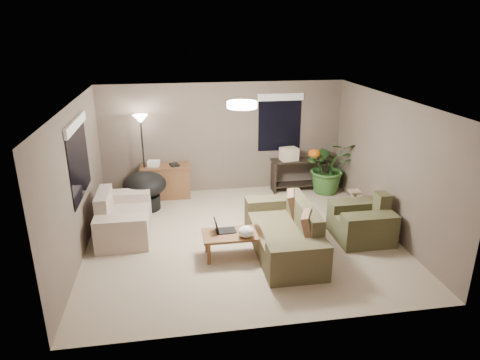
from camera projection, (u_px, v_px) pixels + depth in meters
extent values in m
plane|color=tan|center=(242.00, 237.00, 7.86)|extent=(5.50, 5.50, 0.00)
plane|color=white|center=(242.00, 101.00, 7.01)|extent=(5.50, 5.50, 0.00)
plane|color=brown|center=(224.00, 138.00, 9.75)|extent=(5.50, 0.00, 5.50)
plane|color=brown|center=(276.00, 240.00, 5.11)|extent=(5.50, 0.00, 5.50)
plane|color=brown|center=(77.00, 182.00, 7.01)|extent=(0.00, 5.00, 5.00)
plane|color=brown|center=(389.00, 165.00, 7.85)|extent=(0.00, 5.00, 5.00)
cube|color=brown|center=(283.00, 239.00, 7.34)|extent=(0.95, 1.48, 0.42)
cube|color=brown|center=(304.00, 215.00, 7.25)|extent=(0.22, 1.48, 0.43)
cube|color=brown|center=(298.00, 262.00, 6.46)|extent=(0.95, 0.36, 0.60)
cube|color=#4A442C|center=(270.00, 213.00, 8.17)|extent=(0.95, 0.36, 0.60)
cube|color=#8C7251|center=(309.00, 226.00, 6.82)|extent=(0.40, 0.51, 0.47)
cube|color=#8C7251|center=(293.00, 204.00, 7.66)|extent=(0.34, 0.50, 0.47)
cube|color=#BEB3A2|center=(125.00, 223.00, 7.94)|extent=(0.90, 0.88, 0.42)
cube|color=beige|center=(104.00, 203.00, 7.75)|extent=(0.22, 0.88, 0.43)
cube|color=beige|center=(122.00, 234.00, 7.34)|extent=(0.90, 0.36, 0.60)
cube|color=beige|center=(128.00, 205.00, 8.49)|extent=(0.90, 0.36, 0.60)
cube|color=#49472C|center=(361.00, 227.00, 7.77)|extent=(0.95, 0.28, 0.42)
cube|color=#49472B|center=(382.00, 205.00, 7.68)|extent=(0.22, 0.28, 0.43)
cube|color=#47452B|center=(369.00, 231.00, 7.45)|extent=(0.95, 0.36, 0.60)
cube|color=#4A482C|center=(354.00, 216.00, 8.04)|extent=(0.95, 0.36, 0.60)
cube|color=brown|center=(233.00, 235.00, 7.09)|extent=(1.00, 0.55, 0.04)
cylinder|color=brown|center=(209.00, 254.00, 6.92)|extent=(0.06, 0.06, 0.38)
cylinder|color=brown|center=(260.00, 250.00, 7.04)|extent=(0.06, 0.06, 0.38)
cylinder|color=brown|center=(207.00, 242.00, 7.29)|extent=(0.06, 0.06, 0.38)
cylinder|color=brown|center=(255.00, 238.00, 7.41)|extent=(0.06, 0.06, 0.38)
cube|color=black|center=(226.00, 231.00, 7.16)|extent=(0.34, 0.24, 0.02)
cube|color=black|center=(216.00, 225.00, 7.10)|extent=(0.08, 0.23, 0.22)
ellipsoid|color=white|center=(246.00, 232.00, 6.95)|extent=(0.34, 0.32, 0.18)
cube|color=brown|center=(166.00, 182.00, 9.59)|extent=(1.05, 0.45, 0.71)
cube|color=brown|center=(165.00, 166.00, 9.46)|extent=(1.10, 0.50, 0.04)
cube|color=silver|center=(154.00, 163.00, 9.39)|extent=(0.28, 0.24, 0.12)
cube|color=black|center=(174.00, 165.00, 9.43)|extent=(0.24, 0.26, 0.04)
cube|color=black|center=(299.00, 160.00, 9.88)|extent=(1.30, 0.40, 0.04)
cube|color=black|center=(273.00, 177.00, 9.92)|extent=(0.05, 0.38, 0.71)
cube|color=black|center=(323.00, 174.00, 10.10)|extent=(0.05, 0.38, 0.71)
cube|color=black|center=(298.00, 184.00, 10.08)|extent=(1.25, 0.36, 0.03)
ellipsoid|color=orange|center=(314.00, 154.00, 9.89)|extent=(0.34, 0.34, 0.23)
cube|color=beige|center=(289.00, 154.00, 9.79)|extent=(0.42, 0.35, 0.29)
cylinder|color=black|center=(146.00, 202.00, 9.03)|extent=(0.60, 0.60, 0.30)
ellipsoid|color=black|center=(145.00, 184.00, 8.90)|extent=(1.04, 1.04, 0.50)
cylinder|color=black|center=(147.00, 199.00, 9.57)|extent=(0.28, 0.28, 0.02)
cylinder|color=black|center=(144.00, 161.00, 9.27)|extent=(0.04, 0.04, 1.78)
cone|color=white|center=(140.00, 119.00, 8.95)|extent=(0.32, 0.32, 0.18)
cylinder|color=white|center=(242.00, 105.00, 7.03)|extent=(0.50, 0.50, 0.10)
imported|color=#2D5923|center=(328.00, 172.00, 9.84)|extent=(1.12, 1.25, 0.97)
cube|color=tan|center=(352.00, 213.00, 8.86)|extent=(0.32, 0.32, 0.03)
cylinder|color=tan|center=(353.00, 202.00, 8.78)|extent=(0.12, 0.12, 0.44)
cube|color=tan|center=(355.00, 191.00, 8.70)|extent=(0.22, 0.22, 0.03)
cube|color=black|center=(79.00, 159.00, 7.19)|extent=(0.01, 1.50, 1.30)
cube|color=white|center=(75.00, 124.00, 6.99)|extent=(0.05, 1.56, 0.16)
cube|color=black|center=(280.00, 123.00, 9.83)|extent=(1.00, 0.01, 1.30)
cube|color=white|center=(281.00, 97.00, 9.61)|extent=(1.06, 0.05, 0.16)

